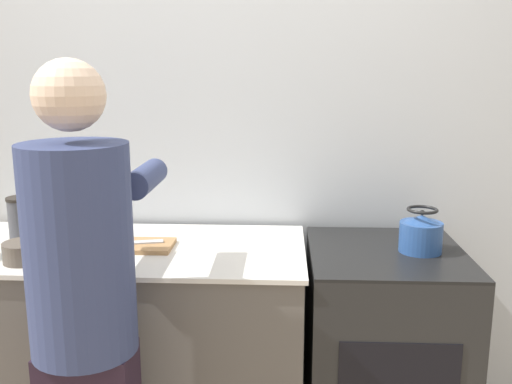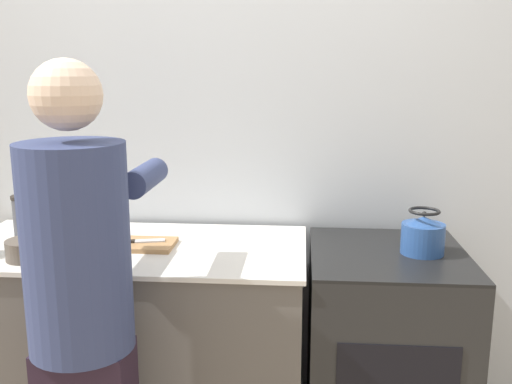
# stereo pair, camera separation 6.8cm
# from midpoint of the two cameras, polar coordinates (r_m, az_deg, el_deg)

# --- Properties ---
(wall_back) EXTENTS (8.00, 0.05, 2.60)m
(wall_back) POSITION_cam_midpoint_polar(r_m,az_deg,el_deg) (2.58, -2.67, 4.83)
(wall_back) COLOR silver
(wall_back) RESTS_ON ground_plane
(counter) EXTENTS (1.40, 0.68, 0.94)m
(counter) POSITION_cam_midpoint_polar(r_m,az_deg,el_deg) (2.53, -11.07, -15.44)
(counter) COLOR #5B5651
(counter) RESTS_ON ground_plane
(oven) EXTENTS (0.60, 0.66, 0.94)m
(oven) POSITION_cam_midpoint_polar(r_m,az_deg,el_deg) (2.47, 13.40, -16.24)
(oven) COLOR black
(oven) RESTS_ON ground_plane
(person) EXTENTS (0.37, 0.60, 1.66)m
(person) POSITION_cam_midpoint_polar(r_m,az_deg,el_deg) (1.88, -15.97, -10.96)
(person) COLOR #291A29
(person) RESTS_ON ground_plane
(cutting_board) EXTENTS (0.32, 0.18, 0.02)m
(cutting_board) POSITION_cam_midpoint_polar(r_m,az_deg,el_deg) (2.33, -11.21, -5.15)
(cutting_board) COLOR #A87A4C
(cutting_board) RESTS_ON counter
(knife) EXTENTS (0.19, 0.08, 0.01)m
(knife) POSITION_cam_midpoint_polar(r_m,az_deg,el_deg) (2.32, -10.77, -4.86)
(knife) COLOR silver
(knife) RESTS_ON cutting_board
(kettle) EXTENTS (0.16, 0.16, 0.17)m
(kettle) POSITION_cam_midpoint_polar(r_m,az_deg,el_deg) (2.28, 17.18, -4.14)
(kettle) COLOR #284C8C
(kettle) RESTS_ON oven
(bowl_prep) EXTENTS (0.16, 0.16, 0.07)m
(bowl_prep) POSITION_cam_midpoint_polar(r_m,az_deg,el_deg) (2.28, -21.10, -5.39)
(bowl_prep) COLOR brown
(bowl_prep) RESTS_ON counter
(canister_jar) EXTENTS (0.12, 0.12, 0.19)m
(canister_jar) POSITION_cam_midpoint_polar(r_m,az_deg,el_deg) (2.51, -21.19, -2.42)
(canister_jar) COLOR #4C4C51
(canister_jar) RESTS_ON counter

